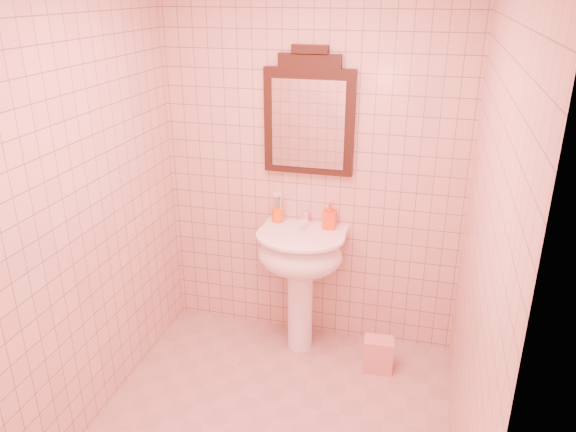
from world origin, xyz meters
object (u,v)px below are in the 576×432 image
(pedestal_sink, at_px, (300,262))
(toothbrush_cup, at_px, (278,214))
(towel, at_px, (378,355))
(soap_dispenser, at_px, (330,215))
(mirror, at_px, (309,116))

(pedestal_sink, bearing_deg, toothbrush_cup, 139.51)
(toothbrush_cup, distance_m, towel, 1.14)
(pedestal_sink, height_order, towel, pedestal_sink)
(soap_dispenser, distance_m, towel, 0.96)
(mirror, relative_size, toothbrush_cup, 4.28)
(toothbrush_cup, relative_size, towel, 0.80)
(mirror, xyz_separation_m, toothbrush_cup, (-0.20, -0.03, -0.67))
(mirror, bearing_deg, pedestal_sink, -90.00)
(pedestal_sink, relative_size, toothbrush_cup, 4.61)
(pedestal_sink, xyz_separation_m, mirror, (0.00, 0.20, 0.93))
(toothbrush_cup, xyz_separation_m, towel, (0.76, -0.29, -0.80))
(towel, bearing_deg, soap_dispenser, 146.06)
(mirror, relative_size, soap_dispenser, 4.40)
(toothbrush_cup, height_order, towel, toothbrush_cup)
(mirror, bearing_deg, toothbrush_cup, -170.88)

